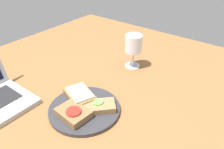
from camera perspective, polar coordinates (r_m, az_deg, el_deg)
wooden_table at (r=83.68cm, az=-2.46°, el=-5.74°), size 140.00×140.00×3.00cm
plate at (r=75.40cm, az=-7.18°, el=-8.94°), size 24.12×24.12×1.33cm
sandwich_with_cucumber at (r=73.34cm, az=-3.40°, el=-8.24°), size 11.92×11.85×2.53cm
sandwich_with_cheese at (r=77.85cm, az=-8.38°, el=-5.45°), size 11.22×13.52×3.14cm
sandwich_with_tomato at (r=71.53cm, az=-10.07°, el=-9.88°), size 8.64×11.06×3.01cm
wine_glass at (r=95.18cm, az=5.66°, el=7.72°), size 7.40×7.40×14.99cm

